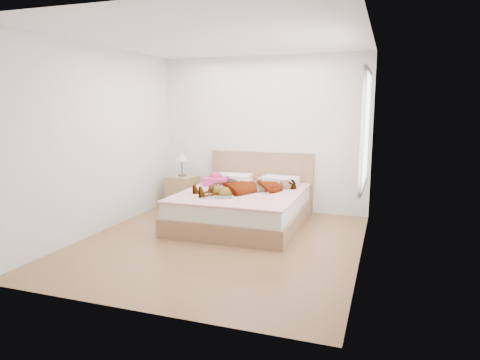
% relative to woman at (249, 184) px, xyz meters
% --- Properties ---
extents(ground, '(4.00, 4.00, 0.00)m').
position_rel_woman_xyz_m(ground, '(-0.10, -0.95, -0.62)').
color(ground, '#523119').
rests_on(ground, ground).
extents(woman, '(1.64, 1.56, 0.23)m').
position_rel_woman_xyz_m(woman, '(0.00, 0.00, 0.00)').
color(woman, white).
rests_on(woman, bed).
extents(hair, '(0.59, 0.67, 0.09)m').
position_rel_woman_xyz_m(hair, '(-0.57, 0.45, -0.07)').
color(hair, black).
rests_on(hair, bed).
extents(phone, '(0.09, 0.09, 0.05)m').
position_rel_woman_xyz_m(phone, '(-0.50, 0.40, 0.05)').
color(phone, silver).
rests_on(phone, bed).
extents(room_shell, '(4.00, 4.00, 4.00)m').
position_rel_woman_xyz_m(room_shell, '(1.67, -0.65, 0.88)').
color(room_shell, white).
rests_on(room_shell, ground).
extents(bed, '(1.80, 2.08, 1.00)m').
position_rel_woman_xyz_m(bed, '(-0.10, 0.08, -0.35)').
color(bed, brown).
rests_on(bed, ground).
extents(towel, '(0.44, 0.39, 0.20)m').
position_rel_woman_xyz_m(towel, '(-0.68, 0.36, -0.03)').
color(towel, '#FD4484').
rests_on(towel, bed).
extents(magazine, '(0.53, 0.43, 0.03)m').
position_rel_woman_xyz_m(magazine, '(-0.29, -0.54, -0.10)').
color(magazine, white).
rests_on(magazine, bed).
extents(coffee_mug, '(0.13, 0.09, 0.10)m').
position_rel_woman_xyz_m(coffee_mug, '(-0.33, -0.18, -0.06)').
color(coffee_mug, silver).
rests_on(coffee_mug, bed).
extents(plush_toy, '(0.14, 0.21, 0.12)m').
position_rel_woman_xyz_m(plush_toy, '(-0.50, -0.17, -0.05)').
color(plush_toy, black).
rests_on(plush_toy, bed).
extents(nightstand, '(0.52, 0.48, 1.00)m').
position_rel_woman_xyz_m(nightstand, '(-1.44, 0.65, -0.29)').
color(nightstand, olive).
rests_on(nightstand, ground).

